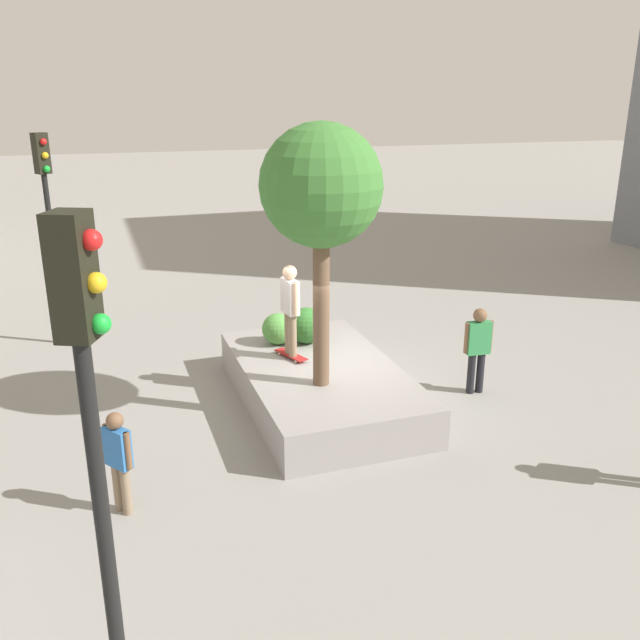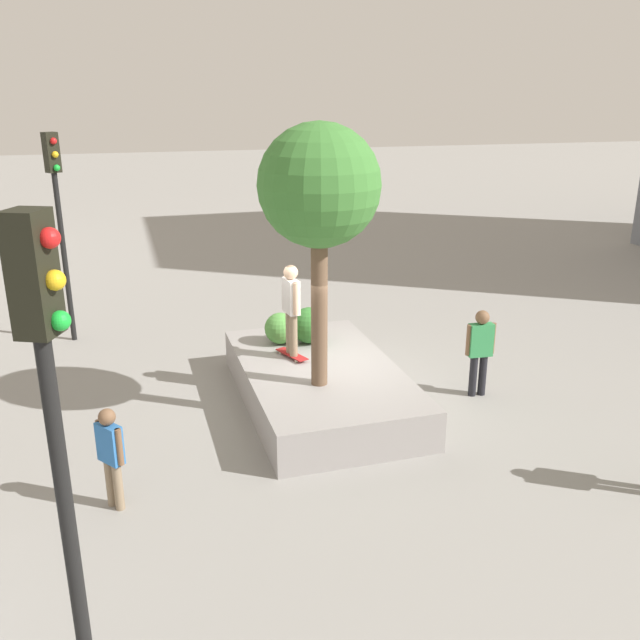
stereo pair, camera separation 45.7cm
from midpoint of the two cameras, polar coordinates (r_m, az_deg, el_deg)
The scene contains 11 objects.
ground_plane at distance 13.00m, azimuth 2.05°, elevation -6.32°, with size 120.00×120.00×0.00m, color gray.
planter_ledge at distance 12.54m, azimuth 1.05°, elevation -5.47°, with size 4.80×2.75×0.72m, color gray.
plaza_tree at distance 10.78m, azimuth 1.18°, elevation 11.03°, with size 1.98×1.98×4.38m.
boxwood_shrub at distance 13.45m, azimuth 0.05°, elevation -0.46°, with size 0.73×0.73×0.73m, color #2D6628.
hedge_clump at distance 13.44m, azimuth -2.42°, elevation -0.71°, with size 0.63×0.63×0.63m, color #4C8C3D.
skateboard at distance 12.79m, azimuth -1.38°, elevation -2.96°, with size 0.82×0.48×0.07m.
skateboarder at distance 12.46m, azimuth -1.41°, elevation 1.40°, with size 0.58×0.27×1.73m.
traffic_light_corner at distance 16.00m, azimuth -20.56°, elevation 9.26°, with size 0.37×0.36×4.71m.
traffic_light_median at distance 5.08m, azimuth -19.10°, elevation -8.54°, with size 0.35×0.37×4.78m.
pedestrian_crossing at distance 9.65m, azimuth -16.01°, elevation -10.68°, with size 0.43×0.38×1.50m.
bystander_watching at distance 13.00m, azimuth 14.40°, elevation -2.24°, with size 0.26×0.57×1.70m.
Camera 2 is at (-11.23, 3.60, 5.47)m, focal length 37.75 mm.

